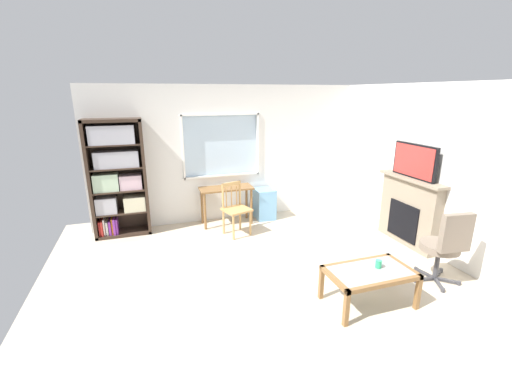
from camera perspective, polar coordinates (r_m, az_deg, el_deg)
name	(u,v)px	position (r m, az deg, el deg)	size (l,w,h in m)	color
ground	(276,278)	(4.64, 3.36, -14.32)	(6.00, 5.90, 0.02)	beige
wall_back_with_window	(230,155)	(6.43, -4.45, 6.27)	(5.00, 0.15, 2.50)	silver
wall_right	(441,172)	(5.61, 28.74, 2.97)	(0.12, 5.10, 2.50)	silver
bookshelf	(117,175)	(6.06, -22.40, 2.68)	(0.90, 0.38, 1.96)	#38281E
desk_under_window	(226,194)	(6.21, -5.02, -0.30)	(0.96, 0.41, 0.70)	brown
wooden_chair	(236,208)	(5.78, -3.47, -2.77)	(0.52, 0.51, 0.90)	tan
plastic_drawer_unit	(264,204)	(6.55, 1.44, -1.97)	(0.35, 0.40, 0.59)	#72ADDB
fireplace	(409,211)	(5.91, 24.34, -2.90)	(0.26, 1.22, 1.10)	gray
tv	(415,161)	(5.71, 25.15, 4.75)	(0.06, 0.84, 0.52)	black
office_chair	(445,244)	(4.86, 29.30, -7.65)	(0.57, 0.59, 1.00)	#7A6B5B
coffee_table	(370,275)	(4.17, 18.61, -13.17)	(0.98, 0.58, 0.43)	#8C9E99
sippy_cup	(378,264)	(4.21, 19.94, -11.31)	(0.07, 0.07, 0.09)	#33B770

